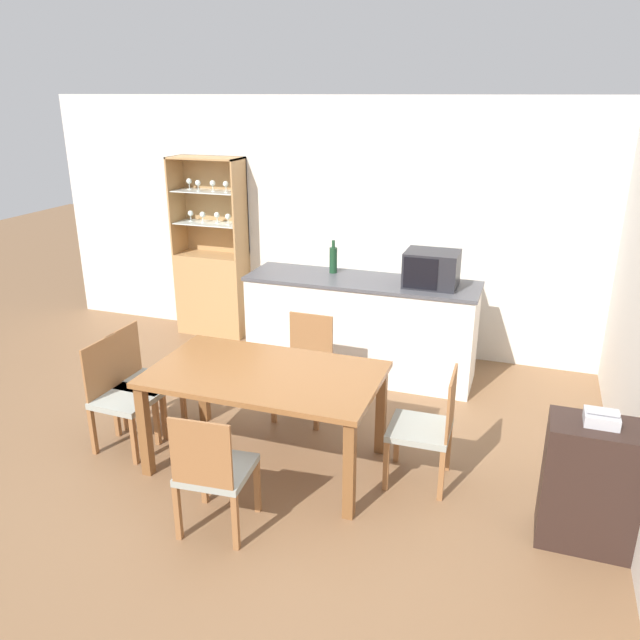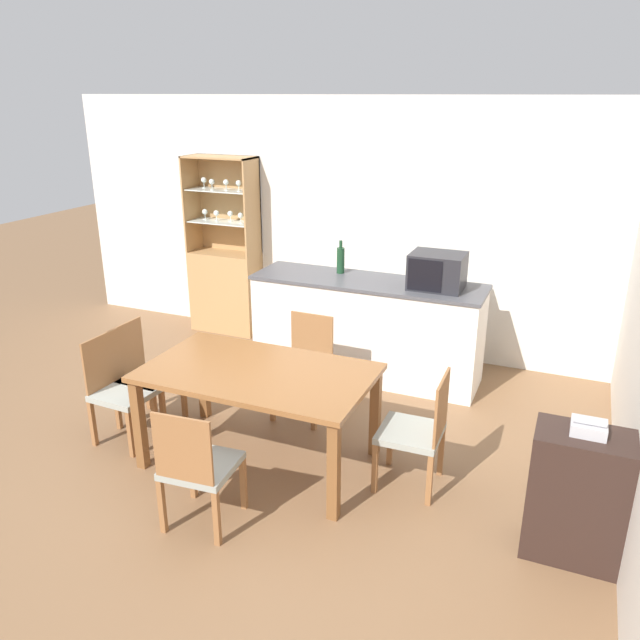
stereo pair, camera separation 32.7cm
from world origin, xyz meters
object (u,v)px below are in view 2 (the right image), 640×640
Objects in this scene: dining_chair_side_right_far at (417,431)px; telephone at (589,428)px; dining_chair_head_near at (198,467)px; microwave at (437,271)px; dining_chair_side_left_far at (144,375)px; dining_chair_side_left_near at (121,390)px; side_cabinet at (576,495)px; dining_chair_head_far at (305,367)px; wine_bottle at (341,260)px; display_cabinet at (226,279)px; dining_table at (258,382)px.

dining_chair_side_right_far is 1.14m from telephone.
telephone is (2.15, 0.64, 0.42)m from dining_chair_head_near.
dining_chair_side_right_far is 1.76m from microwave.
dining_chair_side_right_far is 1.00× the size of dining_chair_side_left_far.
dining_chair_side_left_near is at bearing -136.44° from microwave.
telephone reaches higher than side_cabinet.
dining_chair_head_far is at bearing 155.90° from side_cabinet.
wine_bottle reaches higher than dining_chair_head_far.
display_cabinet reaches higher than dining_chair_head_far.
display_cabinet reaches higher than telephone.
microwave reaches higher than dining_chair_side_left_near.
dining_chair_head_near is 1.47m from dining_chair_side_left_far.
microwave is 2.41m from side_cabinet.
wine_bottle is (-1.23, 1.73, 0.65)m from dining_chair_side_right_far.
dining_chair_head_far is 1.80× the size of microwave.
display_cabinet is 2.47m from dining_chair_side_left_near.
dining_chair_head_near is 1.46m from dining_chair_side_right_far.
dining_chair_side_left_far and dining_chair_side_left_near have the same top height.
dining_chair_head_far is 1.44m from microwave.
side_cabinet is at bearing 86.08° from dining_chair_side_left_far.
dining_chair_side_left_far is at bearing 88.86° from dining_chair_side_right_far.
dining_chair_side_left_near is at bearing 40.31° from dining_chair_head_far.
dining_chair_side_right_far and dining_chair_head_far have the same top height.
dining_chair_side_left_near is 3.27m from side_cabinet.
dining_chair_side_left_far reaches higher than side_cabinet.
dining_chair_head_near is at bearing 62.50° from dining_chair_side_left_near.
dining_table is at bearing 175.93° from telephone.
dining_chair_head_near and dining_chair_side_left_near have the same top height.
dining_chair_side_left_far is at bearing 174.84° from telephone.
dining_chair_side_left_far is (0.51, -2.13, -0.17)m from display_cabinet.
side_cabinet is (2.15, -0.17, -0.24)m from dining_table.
wine_bottle is (1.02, 2.01, 0.65)m from dining_chair_side_left_near.
dining_table is 2.03× the size of side_cabinet.
side_cabinet is at bearing 156.62° from dining_chair_head_far.
side_cabinet is at bearing 92.09° from dining_chair_side_left_near.
display_cabinet reaches higher than wine_bottle.
dining_table is 0.82m from dining_chair_head_near.
dining_table is 0.82m from dining_chair_head_far.
side_cabinet is at bearing -55.87° from microwave.
display_cabinet is 4.50m from telephone.
telephone is (1.30, -1.90, -0.26)m from microwave.
dining_chair_side_right_far and dining_chair_side_left_near have the same top height.
dining_chair_side_left_far is at bearing -177.46° from dining_chair_side_left_near.
microwave is at bearing 124.13° from side_cabinet.
display_cabinet is at bearing 125.78° from dining_table.
microwave is at bearing 63.95° from dining_table.
wine_bottle reaches higher than telephone.
microwave is (0.85, 1.74, 0.46)m from dining_table.
side_cabinet is (1.29, -1.91, -0.70)m from microwave.
dining_chair_head_far reaches higher than side_cabinet.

